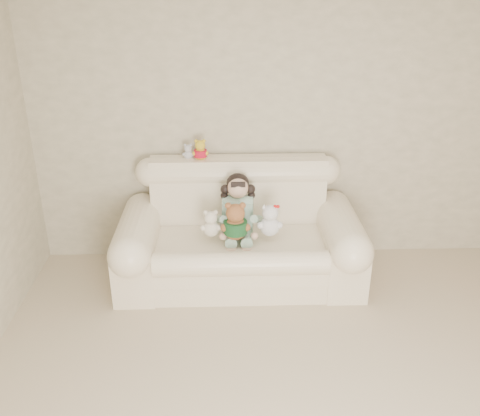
# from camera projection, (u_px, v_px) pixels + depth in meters

# --- Properties ---
(wall_back) EXTENTS (4.50, 0.00, 4.50)m
(wall_back) POSITION_uv_depth(u_px,v_px,m) (285.00, 123.00, 4.71)
(wall_back) COLOR beige
(wall_back) RESTS_ON ground
(sofa) EXTENTS (2.10, 0.95, 1.03)m
(sofa) POSITION_uv_depth(u_px,v_px,m) (240.00, 228.00, 4.57)
(sofa) COLOR beige
(sofa) RESTS_ON floor
(seated_child) EXTENTS (0.37, 0.44, 0.56)m
(seated_child) POSITION_uv_depth(u_px,v_px,m) (238.00, 205.00, 4.56)
(seated_child) COLOR #347E56
(seated_child) RESTS_ON sofa
(brown_teddy) EXTENTS (0.28, 0.24, 0.39)m
(brown_teddy) POSITION_uv_depth(u_px,v_px,m) (235.00, 218.00, 4.34)
(brown_teddy) COLOR brown
(brown_teddy) RESTS_ON sofa
(white_cat) EXTENTS (0.24, 0.19, 0.34)m
(white_cat) POSITION_uv_depth(u_px,v_px,m) (270.00, 217.00, 4.41)
(white_cat) COLOR white
(white_cat) RESTS_ON sofa
(cream_teddy) EXTENTS (0.20, 0.17, 0.28)m
(cream_teddy) POSITION_uv_depth(u_px,v_px,m) (211.00, 221.00, 4.41)
(cream_teddy) COLOR #F1E2D1
(cream_teddy) RESTS_ON sofa
(yellow_mini_bear) EXTENTS (0.16, 0.14, 0.22)m
(yellow_mini_bear) POSITION_uv_depth(u_px,v_px,m) (200.00, 148.00, 4.63)
(yellow_mini_bear) COLOR gold
(yellow_mini_bear) RESTS_ON sofa
(grey_mini_plush) EXTENTS (0.13, 0.11, 0.17)m
(grey_mini_plush) POSITION_uv_depth(u_px,v_px,m) (188.00, 150.00, 4.66)
(grey_mini_plush) COLOR silver
(grey_mini_plush) RESTS_ON sofa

